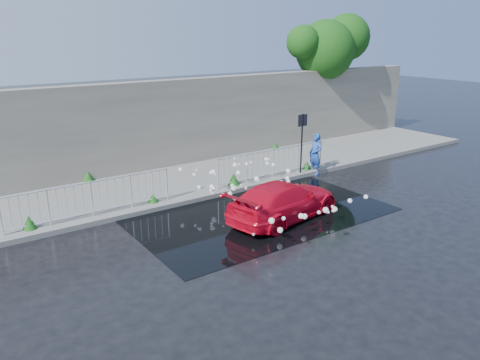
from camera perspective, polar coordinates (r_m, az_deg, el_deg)
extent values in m
plane|color=black|center=(13.92, 3.04, -5.62)|extent=(90.00, 90.00, 0.00)
cube|color=slate|center=(17.84, -6.87, -0.15)|extent=(30.00, 4.00, 0.15)
cube|color=slate|center=(16.19, -3.50, -1.91)|extent=(30.00, 0.25, 0.16)
cube|color=#665F56|center=(19.31, -10.21, 6.66)|extent=(30.00, 0.60, 3.50)
cube|color=black|center=(14.93, 2.19, -3.92)|extent=(8.00, 5.00, 0.01)
cylinder|color=black|center=(18.38, 7.51, 4.16)|extent=(0.06, 0.06, 2.50)
cube|color=black|center=(18.17, 7.63, 7.22)|extent=(0.45, 0.04, 0.45)
cylinder|color=#332114|center=(25.75, 9.59, 10.75)|extent=(0.36, 0.36, 5.00)
sphere|color=#123F0F|center=(24.67, 10.33, 15.32)|extent=(2.98, 2.98, 2.98)
sphere|color=#123F0F|center=(25.74, 12.87, 16.59)|extent=(2.39, 2.39, 2.39)
sphere|color=#123F0F|center=(23.62, 7.70, 16.32)|extent=(1.62, 1.62, 1.62)
cylinder|color=silver|center=(14.29, -27.17, -4.00)|extent=(0.05, 0.05, 1.10)
cylinder|color=silver|center=(15.60, -8.91, -0.46)|extent=(0.05, 0.05, 1.10)
cylinder|color=silver|center=(14.59, -17.81, -0.26)|extent=(5.00, 0.04, 0.04)
cylinder|color=silver|center=(14.90, -17.47, -3.73)|extent=(5.00, 0.04, 0.04)
cylinder|color=silver|center=(16.53, -2.70, 0.78)|extent=(0.05, 0.05, 1.10)
cylinder|color=silver|center=(19.56, 9.77, 3.21)|extent=(0.05, 0.05, 1.10)
cylinder|color=silver|center=(17.80, 4.09, 3.72)|extent=(5.00, 0.04, 0.04)
cylinder|color=silver|center=(18.05, 4.03, 0.80)|extent=(5.00, 0.04, 0.04)
cone|color=#124412|center=(14.54, -24.30, -4.73)|extent=(0.40, 0.40, 0.39)
cone|color=#124412|center=(15.58, -10.56, -2.18)|extent=(0.36, 0.36, 0.27)
cone|color=#124412|center=(17.04, -0.79, 0.12)|extent=(0.44, 0.44, 0.42)
cone|color=#124412|center=(19.22, 8.12, 1.85)|extent=(0.38, 0.38, 0.33)
cone|color=#124412|center=(18.38, -18.01, 0.46)|extent=(0.42, 0.42, 0.37)
cone|color=#124412|center=(22.54, 4.30, 4.24)|extent=(0.34, 0.34, 0.26)
sphere|color=white|center=(15.94, -7.30, 1.29)|extent=(0.13, 0.13, 0.13)
sphere|color=white|center=(15.08, -1.23, -1.67)|extent=(0.15, 0.15, 0.15)
sphere|color=white|center=(17.20, 3.21, 2.56)|extent=(0.13, 0.13, 0.13)
sphere|color=white|center=(14.87, -2.09, -1.71)|extent=(0.07, 0.07, 0.07)
sphere|color=white|center=(16.20, 5.92, -0.16)|extent=(0.13, 0.13, 0.13)
sphere|color=white|center=(16.60, 5.79, 0.21)|extent=(0.14, 0.14, 0.14)
sphere|color=white|center=(16.71, 4.07, 1.86)|extent=(0.12, 0.12, 0.12)
sphere|color=white|center=(15.69, -5.32, 1.22)|extent=(0.07, 0.07, 0.07)
sphere|color=white|center=(16.39, -0.64, 1.86)|extent=(0.15, 0.15, 0.15)
sphere|color=white|center=(15.08, -3.44, -1.55)|extent=(0.09, 0.09, 0.09)
sphere|color=white|center=(16.00, 2.06, 0.12)|extent=(0.18, 0.18, 0.18)
sphere|color=white|center=(15.86, -3.02, 0.72)|extent=(0.06, 0.06, 0.06)
sphere|color=white|center=(17.52, 3.51, 2.57)|extent=(0.08, 0.08, 0.08)
sphere|color=white|center=(16.21, 5.01, -0.28)|extent=(0.17, 0.17, 0.17)
sphere|color=white|center=(16.01, 7.15, -1.05)|extent=(0.17, 0.17, 0.17)
sphere|color=white|center=(16.91, 3.35, 2.04)|extent=(0.12, 0.12, 0.12)
sphere|color=white|center=(15.03, -3.62, -1.27)|extent=(0.08, 0.08, 0.08)
sphere|color=white|center=(14.91, -0.79, -2.17)|extent=(0.11, 0.11, 0.11)
sphere|color=white|center=(14.68, -0.41, -2.54)|extent=(0.16, 0.16, 0.16)
sphere|color=white|center=(15.80, 6.36, -1.93)|extent=(0.12, 0.12, 0.12)
sphere|color=white|center=(15.47, 0.12, -0.64)|extent=(0.06, 0.06, 0.06)
sphere|color=white|center=(14.98, -3.24, -1.02)|extent=(0.09, 0.09, 0.09)
sphere|color=white|center=(15.70, -5.63, 0.69)|extent=(0.11, 0.11, 0.11)
sphere|color=white|center=(16.07, -3.31, 0.99)|extent=(0.17, 0.17, 0.17)
sphere|color=white|center=(15.63, 4.44, -1.50)|extent=(0.18, 0.18, 0.18)
sphere|color=white|center=(16.81, -0.12, 1.93)|extent=(0.07, 0.07, 0.07)
sphere|color=white|center=(16.89, -0.61, 2.66)|extent=(0.10, 0.10, 0.10)
sphere|color=white|center=(15.92, 6.51, -1.24)|extent=(0.07, 0.07, 0.07)
sphere|color=white|center=(16.00, -0.22, 0.90)|extent=(0.16, 0.16, 0.16)
sphere|color=white|center=(14.45, -0.89, -3.84)|extent=(0.14, 0.14, 0.14)
sphere|color=white|center=(15.27, -0.98, -0.68)|extent=(0.12, 0.12, 0.12)
sphere|color=white|center=(16.67, 5.89, 1.10)|extent=(0.16, 0.16, 0.16)
sphere|color=white|center=(15.31, -0.77, -0.99)|extent=(0.18, 0.18, 0.18)
sphere|color=white|center=(15.98, 6.00, -1.20)|extent=(0.12, 0.12, 0.12)
sphere|color=white|center=(15.02, -5.03, -0.88)|extent=(0.12, 0.12, 0.12)
sphere|color=white|center=(15.41, 0.72, -1.02)|extent=(0.08, 0.08, 0.08)
sphere|color=white|center=(15.04, -3.48, -0.82)|extent=(0.15, 0.15, 0.15)
sphere|color=white|center=(16.95, 1.37, 2.15)|extent=(0.08, 0.08, 0.08)
sphere|color=white|center=(15.85, -3.56, 0.91)|extent=(0.12, 0.12, 0.12)
sphere|color=white|center=(16.70, 0.82, 1.99)|extent=(0.11, 0.11, 0.11)
sphere|color=white|center=(13.84, 11.22, -3.20)|extent=(0.09, 0.09, 0.09)
sphere|color=white|center=(11.73, 5.34, -4.68)|extent=(0.10, 0.10, 0.10)
sphere|color=white|center=(13.62, 13.26, -2.48)|extent=(0.14, 0.14, 0.14)
sphere|color=white|center=(13.75, 9.60, -3.91)|extent=(0.11, 0.11, 0.11)
sphere|color=white|center=(14.33, 15.10, -1.99)|extent=(0.13, 0.13, 0.13)
sphere|color=white|center=(12.77, 1.65, -6.66)|extent=(0.08, 0.08, 0.08)
sphere|color=white|center=(13.02, 4.92, -6.10)|extent=(0.16, 0.16, 0.16)
sphere|color=white|center=(14.26, 10.71, -3.87)|extent=(0.08, 0.08, 0.08)
sphere|color=white|center=(14.33, 11.27, -3.72)|extent=(0.09, 0.09, 0.09)
sphere|color=white|center=(12.40, 10.39, -3.61)|extent=(0.16, 0.16, 0.16)
sphere|color=white|center=(13.75, 7.89, -4.41)|extent=(0.16, 0.16, 0.16)
sphere|color=white|center=(13.02, 7.45, -4.37)|extent=(0.16, 0.16, 0.16)
sphere|color=white|center=(14.35, 11.47, -3.50)|extent=(0.16, 0.16, 0.16)
sphere|color=white|center=(11.98, 3.89, -5.00)|extent=(0.09, 0.09, 0.09)
sphere|color=white|center=(12.32, 3.87, -4.97)|extent=(0.16, 0.16, 0.16)
imported|color=red|center=(14.32, 5.33, -2.50)|extent=(4.22, 2.30, 1.16)
imported|color=#2147A9|center=(18.86, 9.18, 3.13)|extent=(0.40, 0.61, 1.67)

